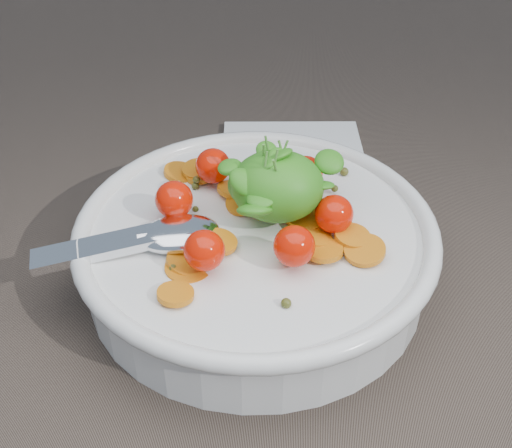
{
  "coord_description": "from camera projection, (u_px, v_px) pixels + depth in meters",
  "views": [
    {
      "loc": [
        0.03,
        -0.41,
        0.4
      ],
      "look_at": [
        -0.0,
        0.01,
        0.06
      ],
      "focal_mm": 45.0,
      "sensor_mm": 36.0,
      "label": 1
    }
  ],
  "objects": [
    {
      "name": "bowl",
      "position": [
        256.0,
        245.0,
        0.56
      ],
      "size": [
        0.33,
        0.31,
        0.13
      ],
      "color": "white",
      "rests_on": "ground"
    },
    {
      "name": "napkin",
      "position": [
        293.0,
        154.0,
        0.74
      ],
      "size": [
        0.17,
        0.15,
        0.01
      ],
      "primitive_type": "cube",
      "rotation": [
        0.0,
        0.0,
        0.07
      ],
      "color": "white",
      "rests_on": "ground"
    },
    {
      "name": "ground",
      "position": [
        257.0,
        285.0,
        0.57
      ],
      "size": [
        6.0,
        6.0,
        0.0
      ],
      "primitive_type": "plane",
      "color": "brown",
      "rests_on": "ground"
    }
  ]
}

